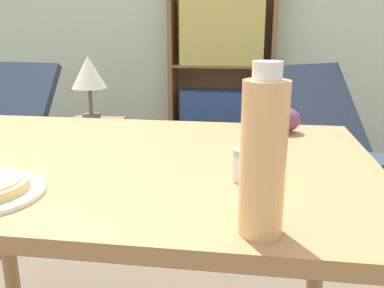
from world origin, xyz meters
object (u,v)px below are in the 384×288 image
(drink_bottle, at_px, (263,157))
(table_lamp, at_px, (89,75))
(side_table, at_px, (95,163))
(lounge_chair_far, at_px, (332,170))
(grape_bunch, at_px, (282,120))
(bookshelf, at_px, (221,74))
(salt_shaker, at_px, (240,166))

(drink_bottle, relative_size, table_lamp, 0.70)
(side_table, bearing_deg, lounge_chair_far, 0.94)
(grape_bunch, height_order, table_lamp, table_lamp)
(lounge_chair_far, bearing_deg, bookshelf, 90.92)
(salt_shaker, relative_size, side_table, 0.14)
(drink_bottle, distance_m, table_lamp, 1.99)
(table_lamp, bearing_deg, salt_shaker, -57.53)
(grape_bunch, distance_m, table_lamp, 1.49)
(grape_bunch, distance_m, side_table, 1.59)
(bookshelf, height_order, side_table, bookshelf)
(side_table, bearing_deg, table_lamp, 90.00)
(grape_bunch, xyz_separation_m, lounge_chair_far, (0.40, 1.06, -0.53))
(salt_shaker, distance_m, bookshelf, 2.61)
(grape_bunch, xyz_separation_m, salt_shaker, (-0.12, -0.46, -0.01))
(grape_bunch, distance_m, salt_shaker, 0.47)
(drink_bottle, bearing_deg, grape_bunch, 83.35)
(drink_bottle, xyz_separation_m, lounge_chair_far, (0.48, 1.75, -0.62))
(side_table, relative_size, table_lamp, 1.34)
(grape_bunch, bearing_deg, drink_bottle, -96.65)
(salt_shaker, bearing_deg, table_lamp, 122.47)
(bookshelf, xyz_separation_m, side_table, (-0.72, -1.10, -0.45))
(grape_bunch, distance_m, lounge_chair_far, 1.25)
(drink_bottle, relative_size, lounge_chair_far, 0.30)
(side_table, height_order, table_lamp, table_lamp)
(grape_bunch, bearing_deg, salt_shaker, -104.66)
(bookshelf, height_order, table_lamp, bookshelf)
(grape_bunch, relative_size, drink_bottle, 0.42)
(lounge_chair_far, xyz_separation_m, table_lamp, (-1.47, -0.02, 0.54))
(drink_bottle, distance_m, side_table, 2.09)
(grape_bunch, bearing_deg, side_table, 135.84)
(drink_bottle, xyz_separation_m, side_table, (-0.99, 1.72, -0.64))
(bookshelf, xyz_separation_m, table_lamp, (-0.72, -1.10, 0.10))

